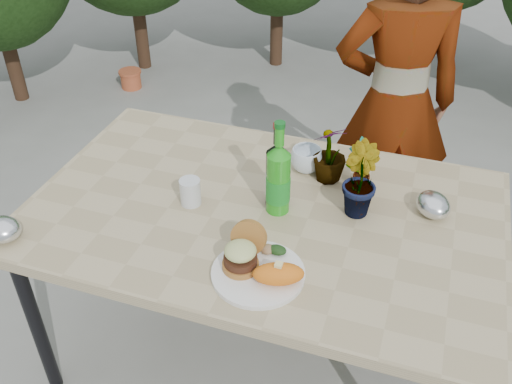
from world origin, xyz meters
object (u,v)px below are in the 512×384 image
(wine_bottle, at_px, (277,176))
(dinner_plate, at_px, (258,273))
(patio_table, at_px, (263,222))
(person, at_px, (395,104))

(wine_bottle, bearing_deg, dinner_plate, -70.86)
(patio_table, relative_size, dinner_plate, 5.71)
(wine_bottle, distance_m, person, 0.88)
(patio_table, bearing_deg, wine_bottle, 57.75)
(dinner_plate, height_order, person, person)
(dinner_plate, distance_m, person, 1.20)
(patio_table, height_order, dinner_plate, dinner_plate)
(wine_bottle, bearing_deg, patio_table, -111.64)
(dinner_plate, height_order, wine_bottle, wine_bottle)
(patio_table, distance_m, wine_bottle, 0.18)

